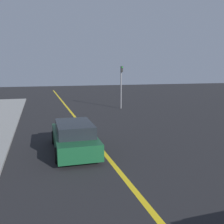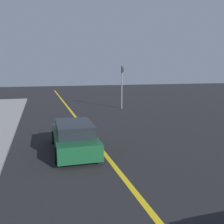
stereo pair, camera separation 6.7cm
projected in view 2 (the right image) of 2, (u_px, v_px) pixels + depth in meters
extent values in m
cube|color=gold|center=(82.00, 125.00, 16.88)|extent=(0.20, 60.00, 0.01)
cube|color=#144728|center=(74.00, 140.00, 11.50)|extent=(1.84, 4.49, 0.68)
cube|color=black|center=(74.00, 128.00, 11.19)|extent=(1.59, 2.48, 0.51)
cylinder|color=black|center=(54.00, 137.00, 12.63)|extent=(0.23, 0.65, 0.65)
cylinder|color=black|center=(87.00, 135.00, 13.07)|extent=(0.23, 0.65, 0.65)
cylinder|color=black|center=(57.00, 155.00, 10.00)|extent=(0.23, 0.65, 0.65)
cylinder|color=black|center=(98.00, 152.00, 10.44)|extent=(0.23, 0.65, 0.65)
cylinder|color=slate|center=(122.00, 88.00, 23.82)|extent=(0.12, 0.12, 4.04)
cube|color=black|center=(122.00, 69.00, 23.36)|extent=(0.18, 0.18, 0.55)
sphere|color=green|center=(123.00, 67.00, 23.25)|extent=(0.14, 0.14, 0.14)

